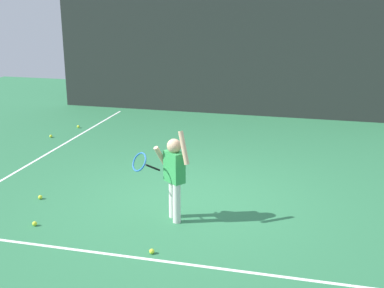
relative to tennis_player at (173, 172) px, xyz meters
The scene contains 14 objects.
ground_plane 1.04m from the tennis_player, 86.92° to the left, with size 20.00×20.00×0.00m, color #2D7247.
court_line_baseline 1.37m from the tennis_player, 88.03° to the right, with size 9.00×0.05×0.00m, color white.
court_line_sideline 3.83m from the tennis_player, 152.39° to the left, with size 0.05×9.00×0.00m, color white.
back_fence_windscreen 6.77m from the tennis_player, 89.66° to the left, with size 10.33×0.08×3.69m, color #282D2B.
fence_post_0 8.46m from the tennis_player, 126.45° to the left, with size 0.09×0.09×3.84m, color slate.
fence_post_1 7.27m from the tennis_player, 110.12° to the left, with size 0.09×0.09×3.84m, color slate.
fence_post_2 6.84m from the tennis_player, 89.66° to the left, with size 0.09×0.09×3.84m, color slate.
fence_post_3 7.30m from the tennis_player, 69.28° to the left, with size 0.09×0.09×3.84m, color slate.
tennis_player is the anchor object (origin of this frame).
tennis_ball_0 5.20m from the tennis_player, 138.43° to the left, with size 0.07×0.07×0.07m, color #CCE033.
tennis_ball_1 2.36m from the tennis_player, behind, with size 0.07×0.07×0.07m, color #CCE033.
tennis_ball_3 5.71m from the tennis_player, 129.99° to the left, with size 0.07×0.07×0.07m, color #CCE033.
tennis_ball_4 2.06m from the tennis_player, 159.74° to the right, with size 0.07×0.07×0.07m, color #CCE033.
tennis_ball_5 1.23m from the tennis_player, 89.18° to the right, with size 0.07×0.07×0.07m, color #CCE033.
Camera 1 is at (1.83, -7.08, 3.13)m, focal length 47.10 mm.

